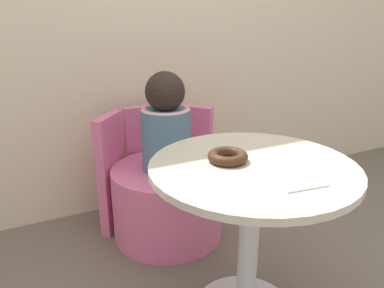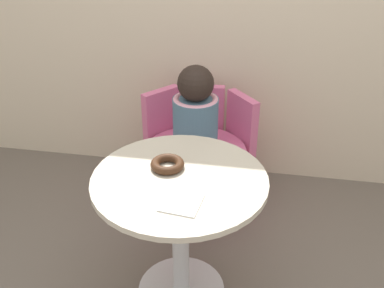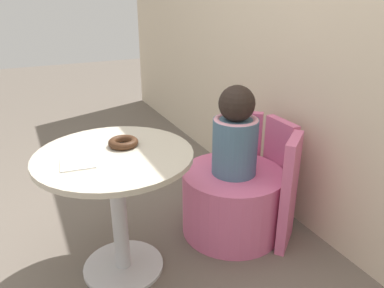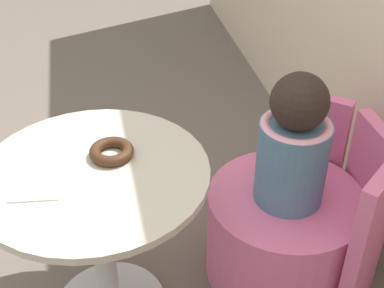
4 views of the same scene
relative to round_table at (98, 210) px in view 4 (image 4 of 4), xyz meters
The scene contains 6 objects.
round_table is the anchor object (origin of this frame).
tub_chair 0.72m from the round_table, 94.04° to the left, with size 0.56×0.56×0.37m.
booth_backrest 0.91m from the round_table, 92.98° to the left, with size 0.66×0.24×0.63m.
child_figure 0.67m from the round_table, 94.04° to the left, with size 0.24×0.24×0.48m.
donut 0.20m from the round_table, 135.34° to the left, with size 0.14×0.14×0.04m.
paper_napkin 0.23m from the round_table, 76.52° to the right, with size 0.16×0.16×0.01m.
Camera 4 is at (1.21, 0.05, 1.62)m, focal length 50.00 mm.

